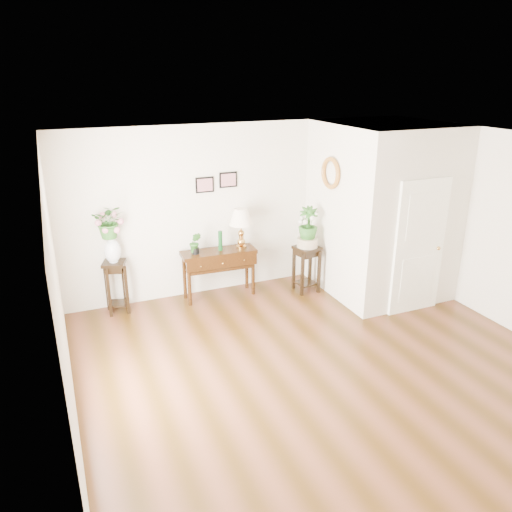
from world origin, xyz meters
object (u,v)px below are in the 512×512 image
plant_stand_b (306,269)px  plant_stand_a (116,287)px  table_lamp (241,227)px  console_table (219,274)px

plant_stand_b → plant_stand_a: bearing=172.0°
table_lamp → plant_stand_b: bearing=-18.8°
console_table → plant_stand_a: plant_stand_a is taller
plant_stand_a → console_table: bearing=-2.7°
console_table → plant_stand_a: size_ratio=1.46×
console_table → plant_stand_b: 1.49m
plant_stand_a → table_lamp: bearing=-2.2°
table_lamp → plant_stand_b: size_ratio=0.84×
console_table → plant_stand_a: 1.65m
console_table → table_lamp: bearing=2.6°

